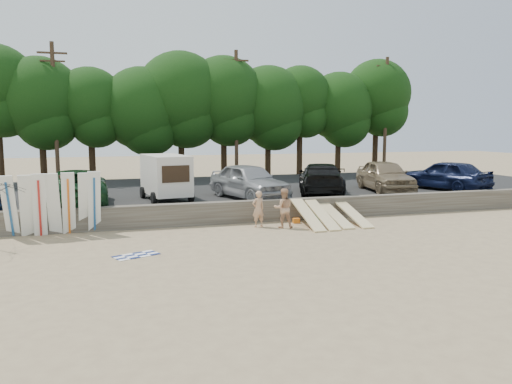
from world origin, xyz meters
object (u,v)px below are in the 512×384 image
beachgoer_a (258,209)px  beachgoer_b (283,208)px  car_1 (76,187)px  car_4 (385,176)px  cooler (315,218)px  car_5 (446,175)px  car_2 (249,181)px  car_3 (321,178)px  box_trailer (166,175)px

beachgoer_a → beachgoer_b: bearing=141.8°
car_1 → car_4: (16.66, 0.46, 0.05)m
beachgoer_b → cooler: bearing=-142.4°
car_5 → beachgoer_b: 12.61m
car_2 → cooler: bearing=-74.4°
car_3 → car_5: size_ratio=1.13×
car_4 → beachgoer_a: car_4 is taller
car_5 → beachgoer_b: bearing=1.6°
beachgoer_b → car_4: bearing=-135.5°
car_1 → beachgoer_a: (7.68, -4.08, -0.75)m
car_4 → car_5: bearing=3.5°
car_4 → car_5: 3.77m
car_5 → beachgoer_b: (-11.72, -4.59, -0.72)m
beachgoer_a → cooler: 2.99m
car_1 → car_2: 8.38m
car_1 → car_3: 12.76m
car_1 → car_4: car_4 is taller
car_1 → beachgoer_b: bearing=150.8°
box_trailer → cooler: size_ratio=9.89×
car_3 → beachgoer_b: 6.64m
car_5 → box_trailer: bearing=-21.5°
car_3 → beachgoer_a: car_3 is taller
box_trailer → cooler: box_trailer is taller
car_3 → box_trailer: bearing=21.6°
car_4 → beachgoer_a: 10.09m
car_5 → beachgoer_a: bearing=-2.0°
box_trailer → cooler: 7.79m
beachgoer_b → car_3: bearing=-115.8°
car_1 → cooler: car_1 is taller
car_2 → car_5: size_ratio=1.03×
car_3 → car_4: 3.92m
beachgoer_a → cooler: size_ratio=4.17×
car_2 → beachgoer_a: car_2 is taller
car_1 → cooler: size_ratio=15.90×
cooler → box_trailer: bearing=167.5°
car_3 → beachgoer_a: (-5.06, -4.71, -0.75)m
car_4 → car_2: bearing=-165.0°
car_4 → car_1: bearing=-168.0°
car_4 → car_5: car_4 is taller
box_trailer → beachgoer_b: 6.82m
box_trailer → car_1: (-4.25, -0.49, -0.42)m
car_4 → cooler: car_4 is taller
car_1 → car_3: same height
car_4 → cooler: (-6.08, -4.14, -1.43)m
car_3 → car_5: car_5 is taller
beachgoer_a → cooler: bearing=176.5°
beachgoer_b → car_5: bearing=-146.4°
car_5 → beachgoer_a: 13.38m
car_1 → beachgoer_b: (8.67, -4.58, -0.68)m
car_4 → beachgoer_b: (-7.98, -5.04, -0.73)m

